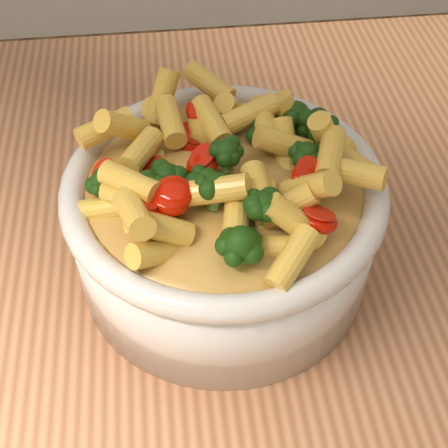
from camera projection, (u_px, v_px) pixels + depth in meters
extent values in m
cube|color=#C17D53|center=(197.00, 251.00, 0.64)|extent=(1.20, 0.80, 0.04)
cylinder|color=silver|center=(224.00, 228.00, 0.56)|extent=(0.27, 0.27, 0.11)
ellipsoid|color=silver|center=(224.00, 252.00, 0.58)|extent=(0.24, 0.24, 0.04)
torus|color=silver|center=(224.00, 185.00, 0.52)|extent=(0.27, 0.27, 0.02)
ellipsoid|color=#F1BC52|center=(224.00, 185.00, 0.52)|extent=(0.23, 0.23, 0.03)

